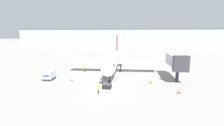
{
  "coord_description": "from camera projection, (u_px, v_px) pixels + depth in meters",
  "views": [
    {
      "loc": [
        4.36,
        -29.92,
        10.75
      ],
      "look_at": [
        0.0,
        11.97,
        3.57
      ],
      "focal_mm": 28.0,
      "sensor_mm": 36.0,
      "label": 1
    }
  ],
  "objects": [
    {
      "name": "pushback_tug",
      "position": [
        108.0,
        89.0,
        31.54
      ],
      "size": [
        2.26,
        4.67,
        1.97
      ],
      "color": "silver",
      "rests_on": "ground"
    },
    {
      "name": "traffic_cone_right",
      "position": [
        151.0,
        81.0,
        38.27
      ],
      "size": [
        0.61,
        0.61,
        0.73
      ],
      "color": "black",
      "rests_on": "ground"
    },
    {
      "name": "jet_bridge",
      "position": [
        176.0,
        61.0,
        40.26
      ],
      "size": [
        3.2,
        10.0,
        6.19
      ],
      "color": "#2D2D33",
      "rests_on": "ground"
    },
    {
      "name": "worker_near_tug",
      "position": [
        99.0,
        89.0,
        31.34
      ],
      "size": [
        0.4,
        0.24,
        1.72
      ],
      "color": "#232838",
      "rests_on": "ground"
    },
    {
      "name": "airplane_main",
      "position": [
        114.0,
        59.0,
        48.44
      ],
      "size": [
        24.47,
        26.64,
        10.55
      ],
      "color": "white",
      "rests_on": "ground"
    },
    {
      "name": "traffic_cone_mid",
      "position": [
        179.0,
        91.0,
        31.78
      ],
      "size": [
        0.68,
        0.68,
        0.77
      ],
      "color": "black",
      "rests_on": "ground"
    },
    {
      "name": "terminal_building",
      "position": [
        125.0,
        37.0,
        147.95
      ],
      "size": [
        180.0,
        16.8,
        15.31
      ],
      "color": "#8C939E",
      "rests_on": "ground"
    },
    {
      "name": "traffic_cone_left",
      "position": [
        72.0,
        79.0,
        40.23
      ],
      "size": [
        0.57,
        0.57,
        0.61
      ],
      "color": "black",
      "rests_on": "ground"
    },
    {
      "name": "ground_plane",
      "position": [
        105.0,
        93.0,
        31.59
      ],
      "size": [
        600.0,
        600.0,
        0.0
      ],
      "primitive_type": "plane",
      "color": "gray"
    },
    {
      "name": "luggage_cart",
      "position": [
        49.0,
        75.0,
        40.8
      ],
      "size": [
        2.03,
        2.96,
        2.07
      ],
      "color": "#232326",
      "rests_on": "ground"
    },
    {
      "name": "worker_by_wing",
      "position": [
        85.0,
        69.0,
        49.11
      ],
      "size": [
        0.4,
        0.24,
        1.73
      ],
      "color": "#232838",
      "rests_on": "ground"
    }
  ]
}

